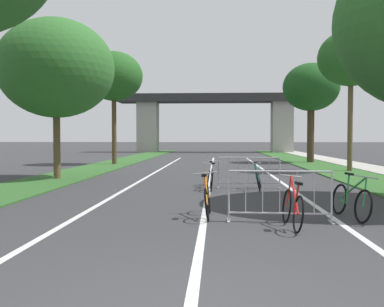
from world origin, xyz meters
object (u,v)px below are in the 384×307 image
object	(u,v)px
tree_right_cypress_far	(311,88)
bicycle_white_2	(209,176)
crowd_barrier_second	(249,173)
tree_left_oak_mid	(114,77)
bicycle_orange_5	(207,199)
bicycle_green_1	(351,201)
bicycle_teal_4	(258,179)
tree_right_pine_far	(351,59)
tree_left_maple_mid	(56,69)
bicycle_red_3	(293,208)
crowd_barrier_nearest	(280,197)
bicycle_silver_0	(212,178)

from	to	relation	value
tree_right_cypress_far	bicycle_white_2	world-z (taller)	tree_right_cypress_far
tree_right_cypress_far	crowd_barrier_second	size ratio (longest dim) A/B	3.14
tree_left_oak_mid	bicycle_orange_5	xyz separation A→B (m)	(6.18, -17.99, -5.08)
bicycle_green_1	bicycle_white_2	xyz separation A→B (m)	(-3.09, 6.11, -0.03)
bicycle_orange_5	bicycle_white_2	bearing A→B (deg)	91.61
tree_right_cypress_far	bicycle_teal_4	distance (m)	17.01
tree_right_pine_far	tree_right_cypress_far	size ratio (longest dim) A/B	1.05
tree_right_cypress_far	tree_left_maple_mid	bearing A→B (deg)	-135.44
bicycle_red_3	bicycle_orange_5	size ratio (longest dim) A/B	1.01
tree_right_pine_far	bicycle_teal_4	distance (m)	10.79
tree_left_oak_mid	crowd_barrier_second	distance (m)	15.38
tree_left_oak_mid	bicycle_teal_4	xyz separation A→B (m)	(7.73, -12.93, -5.11)
tree_left_oak_mid	tree_right_cypress_far	world-z (taller)	tree_left_oak_mid
tree_right_cypress_far	bicycle_white_2	distance (m)	16.67
tree_right_pine_far	bicycle_white_2	distance (m)	11.02
tree_left_maple_mid	bicycle_red_3	world-z (taller)	tree_left_maple_mid
tree_right_pine_far	bicycle_green_1	xyz separation A→B (m)	(-3.76, -12.98, -5.19)
tree_right_pine_far	bicycle_white_2	xyz separation A→B (m)	(-6.85, -6.88, -5.22)
tree_right_pine_far	bicycle_red_3	bearing A→B (deg)	-110.18
tree_left_maple_mid	bicycle_white_2	size ratio (longest dim) A/B	3.89
tree_right_pine_far	crowd_barrier_nearest	size ratio (longest dim) A/B	3.29
bicycle_orange_5	bicycle_silver_0	bearing A→B (deg)	90.46
tree_right_cypress_far	tree_right_pine_far	bearing A→B (deg)	-87.65
tree_right_pine_far	tree_left_maple_mid	bearing A→B (deg)	-159.87
bicycle_white_2	bicycle_orange_5	distance (m)	6.06
bicycle_silver_0	bicycle_green_1	distance (m)	5.86
tree_right_cypress_far	bicycle_teal_4	size ratio (longest dim) A/B	4.09
tree_left_maple_mid	bicycle_white_2	xyz separation A→B (m)	(6.17, -2.10, -4.11)
bicycle_green_1	bicycle_red_3	xyz separation A→B (m)	(-1.38, -1.03, 0.01)
bicycle_silver_0	bicycle_orange_5	size ratio (longest dim) A/B	1.00
tree_left_oak_mid	crowd_barrier_nearest	distance (m)	20.62
bicycle_white_2	bicycle_orange_5	bearing A→B (deg)	90.39
crowd_barrier_second	bicycle_white_2	size ratio (longest dim) A/B	1.27
tree_left_maple_mid	tree_right_pine_far	xyz separation A→B (m)	(13.03, 4.77, 1.10)
tree_left_maple_mid	tree_right_cypress_far	size ratio (longest dim) A/B	0.97
bicycle_white_2	crowd_barrier_second	bearing A→B (deg)	156.48
tree_right_cypress_far	bicycle_orange_5	xyz separation A→B (m)	(-6.46, -20.67, -4.60)
tree_right_pine_far	crowd_barrier_second	world-z (taller)	tree_right_pine_far
bicycle_green_1	tree_right_pine_far	bearing A→B (deg)	-116.00
tree_right_cypress_far	bicycle_white_2	bearing A→B (deg)	-114.09
tree_left_maple_mid	bicycle_green_1	xyz separation A→B (m)	(9.26, -8.21, -4.09)
tree_left_maple_mid	bicycle_red_3	xyz separation A→B (m)	(7.88, -9.23, -4.08)
crowd_barrier_second	tree_right_pine_far	bearing A→B (deg)	53.58
tree_left_maple_mid	bicycle_silver_0	world-z (taller)	tree_left_maple_mid
crowd_barrier_nearest	bicycle_red_3	size ratio (longest dim) A/B	1.28
tree_left_maple_mid	bicycle_white_2	world-z (taller)	tree_left_maple_mid
crowd_barrier_nearest	bicycle_silver_0	bearing A→B (deg)	104.53
tree_right_cypress_far	bicycle_silver_0	bearing A→B (deg)	-112.28
crowd_barrier_nearest	bicycle_orange_5	size ratio (longest dim) A/B	1.30
crowd_barrier_nearest	bicycle_orange_5	xyz separation A→B (m)	(-1.47, 0.51, -0.13)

